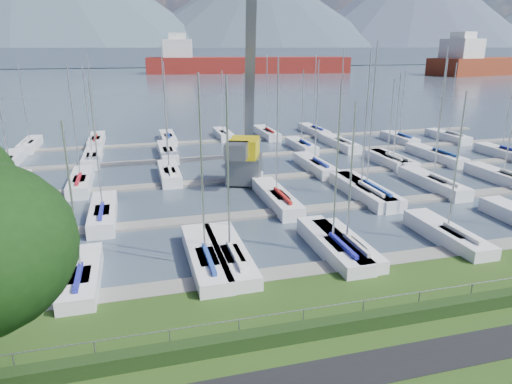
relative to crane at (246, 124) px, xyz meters
name	(u,v)px	position (x,y,z in m)	size (l,w,h in m)	color
path	(352,371)	(-2.74, -29.08, -5.32)	(160.00, 2.00, 0.04)	black
water	(143,70)	(-2.74, 233.92, -5.73)	(800.00, 540.00, 0.20)	#404D5D
hedge	(327,327)	(-2.74, -26.48, -4.98)	(80.00, 0.70, 0.70)	#1C3112
fence	(324,307)	(-2.74, -26.08, -4.13)	(0.04, 0.04, 80.00)	gray
foothill	(140,56)	(-2.74, 303.92, 0.67)	(900.00, 80.00, 12.00)	#485669
mountains	(143,4)	(4.61, 378.54, 41.35)	(1190.00, 360.00, 115.00)	#475568
docks	(219,181)	(-2.74, -0.08, -5.55)	(90.00, 41.60, 0.25)	slate
crane	(246,124)	(0.00, 0.00, 0.00)	(5.98, 13.49, 22.35)	#585B5F
cargo_ship_mid	(240,65)	(44.16, 190.93, -1.80)	(102.73, 32.21, 21.50)	maroon
cargo_ship_east	(493,66)	(160.30, 148.60, -1.57)	(82.16, 35.11, 21.50)	maroon
sailboat_fleet	(206,122)	(-3.61, 1.55, 0.11)	(74.97, 49.71, 13.58)	white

